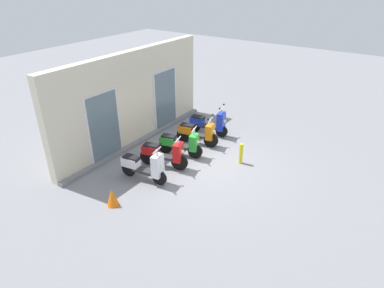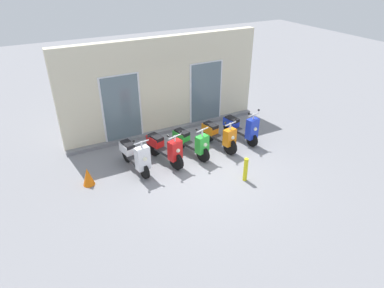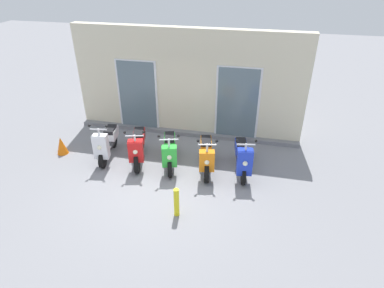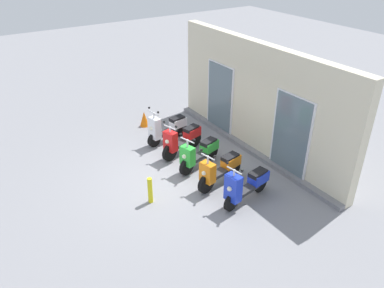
# 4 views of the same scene
# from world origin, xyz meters

# --- Properties ---
(ground_plane) EXTENTS (40.00, 40.00, 0.00)m
(ground_plane) POSITION_xyz_m (0.00, 0.00, 0.00)
(ground_plane) COLOR gray
(storefront_facade) EXTENTS (7.02, 0.50, 3.27)m
(storefront_facade) POSITION_xyz_m (0.00, 2.94, 1.57)
(storefront_facade) COLOR beige
(storefront_facade) RESTS_ON ground_plane
(scooter_white) EXTENTS (0.59, 1.52, 1.26)m
(scooter_white) POSITION_xyz_m (-1.82, 0.90, 0.49)
(scooter_white) COLOR black
(scooter_white) RESTS_ON ground_plane
(scooter_red) EXTENTS (0.72, 1.58, 1.19)m
(scooter_red) POSITION_xyz_m (-0.90, 0.91, 0.48)
(scooter_red) COLOR black
(scooter_red) RESTS_ON ground_plane
(scooter_green) EXTENTS (0.73, 1.54, 1.19)m
(scooter_green) POSITION_xyz_m (-0.01, 0.93, 0.45)
(scooter_green) COLOR black
(scooter_green) RESTS_ON ground_plane
(scooter_orange) EXTENTS (0.64, 1.56, 1.18)m
(scooter_orange) POSITION_xyz_m (0.99, 0.90, 0.46)
(scooter_orange) COLOR black
(scooter_orange) RESTS_ON ground_plane
(scooter_blue) EXTENTS (0.61, 1.55, 1.25)m
(scooter_blue) POSITION_xyz_m (1.93, 0.98, 0.48)
(scooter_blue) COLOR black
(scooter_blue) RESTS_ON ground_plane
(curb_bollard) EXTENTS (0.12, 0.12, 0.70)m
(curb_bollard) POSITION_xyz_m (0.69, -0.99, 0.35)
(curb_bollard) COLOR yellow
(curb_bollard) RESTS_ON ground_plane
(traffic_cone) EXTENTS (0.32, 0.32, 0.52)m
(traffic_cone) POSITION_xyz_m (-3.22, 0.82, 0.26)
(traffic_cone) COLOR orange
(traffic_cone) RESTS_ON ground_plane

